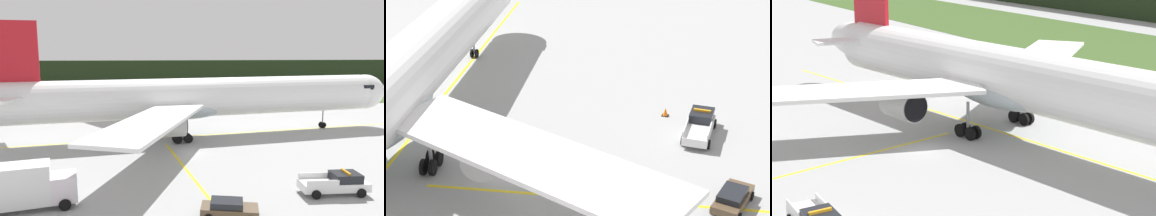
# 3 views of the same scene
# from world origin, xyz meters

# --- Properties ---
(ground) EXTENTS (320.00, 320.00, 0.00)m
(ground) POSITION_xyz_m (0.00, 0.00, 0.00)
(ground) COLOR #9D9F9E
(taxiway_centerline_main) EXTENTS (81.58, 13.67, 0.01)m
(taxiway_centerline_main) POSITION_xyz_m (2.22, 9.31, 0.00)
(taxiway_centerline_main) COLOR yellow
(taxiway_centerline_main) RESTS_ON ground
(taxiway_centerline_spur) EXTENTS (4.78, 27.39, 0.01)m
(taxiway_centerline_spur) POSITION_xyz_m (-0.60, -9.15, 0.00)
(taxiway_centerline_spur) COLOR yellow
(taxiway_centerline_spur) RESTS_ON ground
(airliner) EXTENTS (61.54, 45.63, 15.43)m
(airliner) POSITION_xyz_m (1.51, 9.19, 5.30)
(airliner) COLOR white
(airliner) RESTS_ON ground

